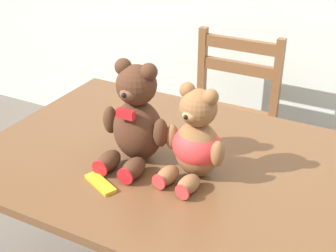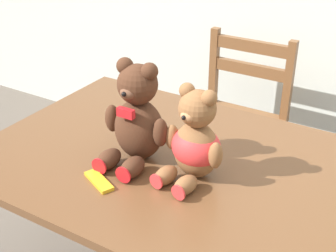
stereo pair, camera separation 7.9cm
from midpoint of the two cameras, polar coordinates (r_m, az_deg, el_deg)
The scene contains 5 objects.
dining_table at distance 1.61m, azimuth 6.14°, elevation -7.65°, with size 1.60×0.94×0.72m.
wooden_chair_behind at distance 2.42m, azimuth 9.15°, elevation 0.52°, with size 0.45×0.43×0.89m.
teddy_bear_left at distance 1.55m, azimuth -2.41°, elevation 0.86°, with size 0.24×0.24×0.35m.
teddy_bear_right at distance 1.47m, azimuth 4.84°, elevation -2.02°, with size 0.22×0.24×0.31m.
chocolate_bar at distance 1.50m, azimuth -6.94°, elevation -6.70°, with size 0.13×0.04×0.01m, color gold.
Camera 2 is at (0.56, -0.71, 1.58)m, focal length 50.00 mm.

